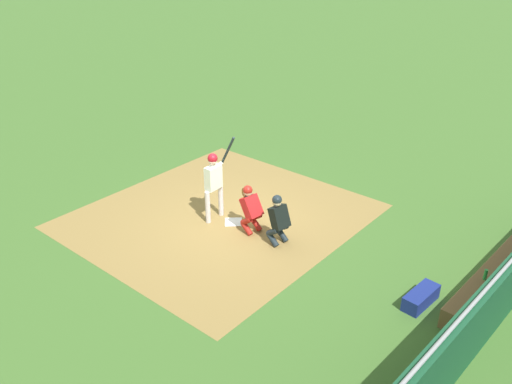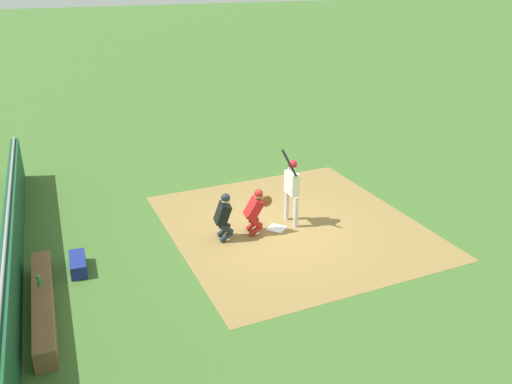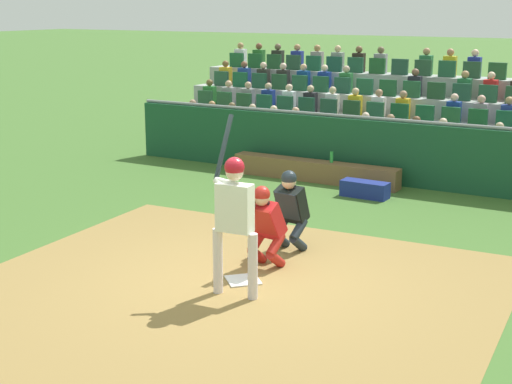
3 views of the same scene
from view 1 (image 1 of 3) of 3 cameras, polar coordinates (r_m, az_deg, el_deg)
name	(u,v)px [view 1 (image 1 of 3)]	position (r m, az deg, el deg)	size (l,w,h in m)	color
ground_plane	(233,222)	(14.04, -2.41, -3.25)	(160.00, 160.00, 0.00)	#40682A
infield_dirt_patch	(220,216)	(14.36, -3.82, -2.55)	(7.01, 6.50, 0.01)	olive
home_plate_marker	(233,222)	(14.04, -2.41, -3.19)	(0.44, 0.44, 0.02)	white
batter_at_plate	(214,178)	(13.72, -4.49, 1.44)	(0.67, 0.61, 2.33)	silver
catcher_crouching	(250,206)	(13.33, -0.60, -1.52)	(0.49, 0.71, 1.26)	#A92019
home_plate_umpire	(278,218)	(12.83, 2.37, -2.73)	(0.49, 0.49, 1.30)	#1E2830
dugout_wall	(486,312)	(10.84, 23.21, -11.65)	(13.24, 0.24, 1.41)	#174A2D
dugout_bench	(488,279)	(12.59, 23.42, -8.49)	(3.79, 0.40, 0.44)	brown
water_bottle_on_bench	(485,274)	(12.09, 23.17, -8.05)	(0.07, 0.07, 0.24)	green
equipment_duffel_bag	(421,298)	(11.67, 17.09, -10.66)	(0.94, 0.36, 0.32)	navy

